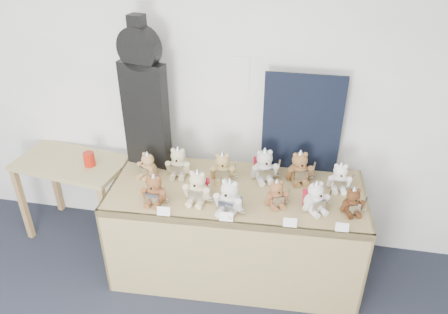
% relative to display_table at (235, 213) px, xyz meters
% --- Properties ---
extents(room_shell, '(6.00, 6.00, 6.00)m').
position_rel_display_table_xyz_m(room_shell, '(-0.10, 0.60, 0.93)').
color(room_shell, silver).
rests_on(room_shell, floor).
extents(display_table, '(2.04, 0.93, 0.84)m').
position_rel_display_table_xyz_m(display_table, '(0.00, 0.00, 0.00)').
color(display_table, '#9B844E').
rests_on(display_table, floor).
extents(side_table, '(1.03, 0.66, 0.80)m').
position_rel_display_table_xyz_m(side_table, '(-1.53, 0.28, 0.02)').
color(side_table, '#9B8C53').
rests_on(side_table, floor).
extents(guitar_case, '(0.40, 0.19, 1.25)m').
position_rel_display_table_xyz_m(guitar_case, '(-0.80, 0.34, 0.79)').
color(guitar_case, black).
rests_on(guitar_case, display_table).
extents(navy_board, '(0.63, 0.02, 0.84)m').
position_rel_display_table_xyz_m(navy_board, '(0.45, 0.49, 0.59)').
color(navy_board, black).
rests_on(navy_board, display_table).
extents(red_cup, '(0.09, 0.09, 0.13)m').
position_rel_display_table_xyz_m(red_cup, '(-1.32, 0.24, 0.21)').
color(red_cup, '#AD190B').
rests_on(red_cup, side_table).
extents(teddy_front_far_left, '(0.22, 0.17, 0.27)m').
position_rel_display_table_xyz_m(teddy_front_far_left, '(-0.58, -0.20, 0.28)').
color(teddy_front_far_left, brown).
rests_on(teddy_front_far_left, display_table).
extents(teddy_front_left, '(0.24, 0.21, 0.29)m').
position_rel_display_table_xyz_m(teddy_front_left, '(-0.27, -0.12, 0.29)').
color(teddy_front_left, '#CDB890').
rests_on(teddy_front_left, display_table).
extents(teddy_front_centre, '(0.25, 0.22, 0.30)m').
position_rel_display_table_xyz_m(teddy_front_centre, '(-0.01, -0.20, 0.30)').
color(teddy_front_centre, beige).
rests_on(teddy_front_centre, display_table).
extents(teddy_front_right, '(0.20, 0.19, 0.24)m').
position_rel_display_table_xyz_m(teddy_front_right, '(0.31, -0.06, 0.27)').
color(teddy_front_right, brown).
rests_on(teddy_front_right, display_table).
extents(teddy_front_far_right, '(0.22, 0.22, 0.27)m').
position_rel_display_table_xyz_m(teddy_front_far_right, '(0.60, -0.07, 0.28)').
color(teddy_front_far_right, silver).
rests_on(teddy_front_far_right, display_table).
extents(teddy_front_end, '(0.19, 0.18, 0.23)m').
position_rel_display_table_xyz_m(teddy_front_end, '(0.86, -0.05, 0.27)').
color(teddy_front_end, '#4F2E1B').
rests_on(teddy_front_end, display_table).
extents(teddy_back_left, '(0.23, 0.19, 0.28)m').
position_rel_display_table_xyz_m(teddy_back_left, '(-0.51, 0.20, 0.29)').
color(teddy_back_left, '#C6B990').
rests_on(teddy_back_left, display_table).
extents(teddy_back_centre_left, '(0.23, 0.20, 0.27)m').
position_rel_display_table_xyz_m(teddy_back_centre_left, '(-0.14, 0.20, 0.29)').
color(teddy_back_centre_left, tan).
rests_on(teddy_back_centre_left, display_table).
extents(teddy_back_centre_right, '(0.25, 0.24, 0.30)m').
position_rel_display_table_xyz_m(teddy_back_centre_right, '(0.19, 0.27, 0.30)').
color(teddy_back_centre_right, beige).
rests_on(teddy_back_centre_right, display_table).
extents(teddy_back_right, '(0.25, 0.23, 0.30)m').
position_rel_display_table_xyz_m(teddy_back_right, '(0.47, 0.30, 0.29)').
color(teddy_back_right, brown).
rests_on(teddy_back_right, display_table).
extents(teddy_back_end, '(0.21, 0.17, 0.25)m').
position_rel_display_table_xyz_m(teddy_back_end, '(0.78, 0.24, 0.28)').
color(teddy_back_end, white).
rests_on(teddy_back_end, display_table).
extents(teddy_back_far_left, '(0.19, 0.19, 0.24)m').
position_rel_display_table_xyz_m(teddy_back_far_left, '(-0.75, 0.13, 0.27)').
color(teddy_back_far_left, '#A67C4D').
rests_on(teddy_back_far_left, display_table).
extents(entry_card_a, '(0.10, 0.03, 0.07)m').
position_rel_display_table_xyz_m(entry_card_a, '(-0.47, -0.34, 0.21)').
color(entry_card_a, white).
rests_on(entry_card_a, display_table).
extents(entry_card_b, '(0.10, 0.03, 0.07)m').
position_rel_display_table_xyz_m(entry_card_b, '(-0.01, -0.32, 0.21)').
color(entry_card_b, white).
rests_on(entry_card_b, display_table).
extents(entry_card_c, '(0.10, 0.03, 0.07)m').
position_rel_display_table_xyz_m(entry_card_c, '(0.43, -0.30, 0.21)').
color(entry_card_c, white).
rests_on(entry_card_c, display_table).
extents(entry_card_d, '(0.09, 0.02, 0.06)m').
position_rel_display_table_xyz_m(entry_card_d, '(0.79, -0.28, 0.21)').
color(entry_card_d, white).
rests_on(entry_card_d, display_table).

